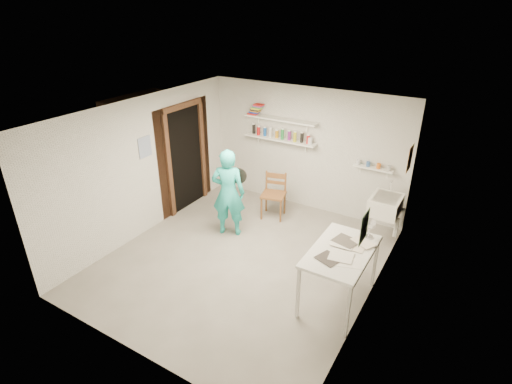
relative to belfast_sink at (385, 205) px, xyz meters
The scene contains 27 objects.
floor 2.54m from the belfast_sink, 135.83° to the right, with size 4.00×4.50×0.02m, color slate.
ceiling 2.98m from the belfast_sink, 135.83° to the right, with size 4.00×4.50×0.02m, color silver.
wall_back 1.90m from the belfast_sink, 162.26° to the left, with size 4.00×0.02×2.40m, color silver.
wall_front 4.36m from the belfast_sink, 113.84° to the right, with size 4.00×0.02×2.40m, color silver.
wall_left 4.16m from the belfast_sink, 155.67° to the right, with size 0.02×4.50×2.40m, color silver.
wall_right 1.79m from the belfast_sink, 81.30° to the right, with size 0.02×4.50×2.40m, color silver.
doorway_recess 3.81m from the belfast_sink, behind, with size 0.02×0.90×2.00m, color black.
corridor_box 4.51m from the belfast_sink, behind, with size 1.40×1.50×2.10m, color brown.
door_lintel 4.01m from the belfast_sink, behind, with size 0.06×1.05×0.10m, color brown.
door_jamb_near 3.91m from the belfast_sink, 162.82° to the right, with size 0.06×0.10×2.00m, color brown.
door_jamb_far 3.74m from the belfast_sink, behind, with size 0.06×0.10×2.00m, color brown.
shelf_lower 2.38m from the belfast_sink, 169.18° to the left, with size 1.50×0.22×0.03m, color white.
shelf_upper 2.52m from the belfast_sink, 169.18° to the left, with size 1.50×0.22×0.03m, color white.
ledge_shelf 0.75m from the belfast_sink, 130.40° to the left, with size 0.70×0.14×0.03m, color white.
poster_left 4.17m from the belfast_sink, 156.18° to the right, with size 0.01×0.28×0.36m, color #334C7F.
poster_right_a 0.89m from the belfast_sink, 22.79° to the left, with size 0.01×0.34×0.42m, color #995933.
poster_right_b 2.40m from the belfast_sink, 83.96° to the right, with size 0.01×0.30×0.38m, color #3F724C.
belfast_sink is the anchor object (origin of this frame).
man 2.66m from the belfast_sink, 155.06° to the right, with size 0.58×0.38×1.59m, color #25BCB5.
wall_clock 2.53m from the belfast_sink, 158.47° to the right, with size 0.29×0.29×0.04m, color #CCB68B.
wooden_chair 2.05m from the belfast_sink, behind, with size 0.43×0.41×0.93m, color brown.
work_table 1.87m from the belfast_sink, 93.42° to the right, with size 0.75×1.24×0.83m, color silver.
desk_lamp 1.39m from the belfast_sink, 85.94° to the right, with size 0.16×0.16×0.16m, color silver.
spray_cans 2.41m from the belfast_sink, 169.18° to the left, with size 1.32×0.06×0.17m.
book_stack 3.05m from the belfast_sink, behind, with size 0.32×0.14×0.22m.
ledge_pots 0.78m from the belfast_sink, 130.40° to the left, with size 0.48×0.07×0.09m.
papers 1.85m from the belfast_sink, 93.42° to the right, with size 0.30×0.22×0.03m.
Camera 1 is at (2.93, -4.49, 3.81)m, focal length 28.00 mm.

